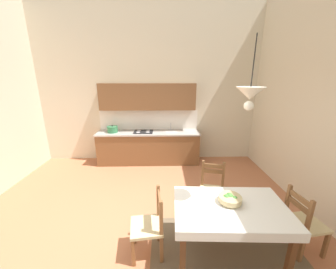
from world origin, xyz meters
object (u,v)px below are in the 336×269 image
at_px(dining_table, 230,214).
at_px(pendant_lamp, 250,94).
at_px(dining_chair_tv_side, 150,225).
at_px(fruit_bowl, 230,199).
at_px(kitchen_cabinetry, 148,133).
at_px(dining_chair_kitchen_side, 212,190).
at_px(dining_chair_window_side, 303,223).

xyz_separation_m(dining_table, pendant_lamp, (0.11, 0.06, 1.54)).
relative_size(dining_chair_tv_side, fruit_bowl, 3.10).
distance_m(fruit_bowl, pendant_lamp, 1.36).
distance_m(kitchen_cabinetry, fruit_bowl, 3.29).
distance_m(dining_chair_tv_side, fruit_bowl, 1.13).
distance_m(dining_chair_kitchen_side, dining_chair_window_side, 1.34).
bearing_deg(kitchen_cabinetry, dining_chair_tv_side, -85.73).
xyz_separation_m(dining_table, dining_chair_tv_side, (-1.06, 0.03, -0.19)).
xyz_separation_m(kitchen_cabinetry, dining_table, (1.29, -3.10, -0.23)).
relative_size(kitchen_cabinetry, dining_chair_tv_side, 3.03).
height_order(dining_chair_kitchen_side, pendant_lamp, pendant_lamp).
distance_m(kitchen_cabinetry, dining_table, 3.36).
height_order(dining_chair_window_side, pendant_lamp, pendant_lamp).
bearing_deg(kitchen_cabinetry, dining_chair_window_side, -52.80).
relative_size(dining_chair_window_side, pendant_lamp, 1.16).
relative_size(dining_chair_tv_side, pendant_lamp, 1.16).
bearing_deg(dining_chair_kitchen_side, pendant_lamp, -81.50).
bearing_deg(dining_chair_window_side, fruit_bowl, 177.81).
bearing_deg(pendant_lamp, dining_chair_kitchen_side, 98.50).
bearing_deg(dining_chair_window_side, dining_chair_tv_side, 179.91).
xyz_separation_m(dining_chair_kitchen_side, fruit_bowl, (0.02, -0.79, 0.37)).
xyz_separation_m(kitchen_cabinetry, pendant_lamp, (1.39, -3.04, 1.31)).
bearing_deg(pendant_lamp, fruit_bowl, 174.26).
distance_m(kitchen_cabinetry, dining_chair_window_side, 3.87).
distance_m(dining_chair_tv_side, pendant_lamp, 2.08).
relative_size(kitchen_cabinetry, pendant_lamp, 3.50).
relative_size(dining_chair_window_side, dining_chair_tv_side, 1.00).
xyz_separation_m(dining_table, dining_chair_window_side, (1.04, 0.03, -0.19)).
relative_size(kitchen_cabinetry, dining_chair_window_side, 3.03).
relative_size(dining_table, dining_chair_tv_side, 1.60).
height_order(kitchen_cabinetry, pendant_lamp, pendant_lamp).
height_order(dining_chair_window_side, dining_chair_tv_side, same).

